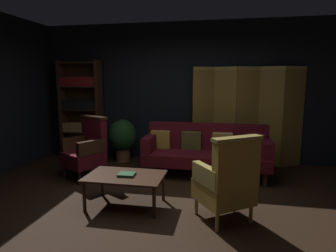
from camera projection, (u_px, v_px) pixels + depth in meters
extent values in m
plane|color=black|center=(156.00, 207.00, 3.79)|extent=(10.00, 10.00, 0.00)
cube|color=black|center=(183.00, 92.00, 5.94)|extent=(7.20, 0.10, 2.80)
cube|color=olive|center=(203.00, 115.00, 5.75)|extent=(0.41, 0.25, 1.90)
cube|color=tan|center=(204.00, 68.00, 5.61)|extent=(0.42, 0.26, 0.06)
cube|color=olive|center=(224.00, 116.00, 5.71)|extent=(0.44, 0.19, 1.90)
cube|color=tan|center=(226.00, 68.00, 5.56)|extent=(0.45, 0.19, 0.06)
cube|color=olive|center=(247.00, 116.00, 5.62)|extent=(0.45, 0.17, 1.90)
cube|color=tan|center=(249.00, 68.00, 5.48)|extent=(0.45, 0.18, 0.06)
cube|color=olive|center=(270.00, 117.00, 5.51)|extent=(0.43, 0.22, 1.90)
cube|color=tan|center=(273.00, 68.00, 5.37)|extent=(0.43, 0.23, 0.06)
cube|color=olive|center=(293.00, 117.00, 5.45)|extent=(0.42, 0.25, 1.90)
cube|color=tan|center=(296.00, 68.00, 5.31)|extent=(0.42, 0.26, 0.06)
cube|color=#382114|center=(63.00, 109.00, 6.23)|extent=(0.06, 0.32, 2.05)
cube|color=#382114|center=(100.00, 110.00, 6.07)|extent=(0.06, 0.32, 2.05)
cube|color=#382114|center=(85.00, 109.00, 6.29)|extent=(0.90, 0.02, 2.05)
cube|color=#382114|center=(84.00, 154.00, 6.30)|extent=(0.86, 0.30, 0.02)
cube|color=#382114|center=(82.00, 132.00, 6.22)|extent=(0.86, 0.30, 0.02)
cube|color=#9E7A47|center=(82.00, 127.00, 6.19)|extent=(0.78, 0.22, 0.18)
cube|color=#382114|center=(81.00, 110.00, 6.15)|extent=(0.86, 0.30, 0.02)
cube|color=black|center=(81.00, 105.00, 6.11)|extent=(0.78, 0.22, 0.18)
cube|color=#382114|center=(80.00, 87.00, 6.07)|extent=(0.86, 0.30, 0.02)
cube|color=maroon|center=(80.00, 82.00, 6.03)|extent=(0.78, 0.22, 0.19)
cube|color=#382114|center=(79.00, 63.00, 6.00)|extent=(0.86, 0.30, 0.02)
cylinder|color=#382114|center=(148.00, 172.00, 4.86)|extent=(0.07, 0.07, 0.22)
cylinder|color=#382114|center=(265.00, 180.00, 4.50)|extent=(0.07, 0.07, 0.22)
cylinder|color=#382114|center=(156.00, 162.00, 5.44)|extent=(0.07, 0.07, 0.22)
cylinder|color=#382114|center=(261.00, 168.00, 5.08)|extent=(0.07, 0.07, 0.22)
cube|color=#4C0F19|center=(206.00, 158.00, 4.94)|extent=(2.10, 0.76, 0.20)
cube|color=#4C0F19|center=(207.00, 136.00, 5.19)|extent=(2.10, 0.18, 0.46)
cube|color=#4C0F19|center=(150.00, 143.00, 5.09)|extent=(0.16, 0.68, 0.26)
cube|color=#4C0F19|center=(266.00, 148.00, 4.72)|extent=(0.16, 0.68, 0.26)
cube|color=#B79338|center=(161.00, 140.00, 5.25)|extent=(0.34, 0.14, 0.34)
cube|color=#4C5123|center=(191.00, 141.00, 5.15)|extent=(0.35, 0.16, 0.35)
cube|color=tan|center=(223.00, 142.00, 5.04)|extent=(0.35, 0.19, 0.35)
cube|color=maroon|center=(255.00, 144.00, 4.94)|extent=(0.35, 0.17, 0.35)
cylinder|color=#382114|center=(84.00, 197.00, 3.61)|extent=(0.04, 0.04, 0.39)
cylinder|color=#382114|center=(154.00, 203.00, 3.44)|extent=(0.04, 0.04, 0.39)
cylinder|color=#382114|center=(102.00, 182.00, 4.14)|extent=(0.04, 0.04, 0.39)
cylinder|color=#382114|center=(163.00, 186.00, 3.97)|extent=(0.04, 0.04, 0.39)
cube|color=#382114|center=(125.00, 176.00, 3.76)|extent=(1.00, 0.64, 0.03)
cylinder|color=tan|center=(227.00, 199.00, 3.75)|extent=(0.04, 0.04, 0.22)
cylinder|color=tan|center=(196.00, 206.00, 3.57)|extent=(0.04, 0.04, 0.22)
cylinder|color=tan|center=(251.00, 214.00, 3.34)|extent=(0.04, 0.04, 0.22)
cylinder|color=tan|center=(217.00, 222.00, 3.15)|extent=(0.04, 0.04, 0.22)
cube|color=#B79338|center=(223.00, 191.00, 3.42)|extent=(0.78, 0.78, 0.24)
cube|color=#B79338|center=(237.00, 165.00, 3.15)|extent=(0.53, 0.42, 0.54)
cube|color=tan|center=(238.00, 139.00, 3.10)|extent=(0.57, 0.45, 0.04)
cube|color=tan|center=(240.00, 170.00, 3.48)|extent=(0.36, 0.46, 0.22)
cube|color=tan|center=(206.00, 175.00, 3.28)|extent=(0.36, 0.46, 0.22)
cylinder|color=#382114|center=(64.00, 172.00, 4.87)|extent=(0.04, 0.04, 0.22)
cylinder|color=#382114|center=(80.00, 178.00, 4.57)|extent=(0.04, 0.04, 0.22)
cylinder|color=#382114|center=(88.00, 166.00, 5.21)|extent=(0.04, 0.04, 0.22)
cylinder|color=#382114|center=(103.00, 171.00, 4.92)|extent=(0.04, 0.04, 0.22)
cube|color=#4C0F19|center=(83.00, 158.00, 4.86)|extent=(0.76, 0.76, 0.24)
cube|color=#4C0F19|center=(94.00, 134.00, 4.97)|extent=(0.55, 0.38, 0.54)
cube|color=#382114|center=(93.00, 117.00, 4.92)|extent=(0.59, 0.41, 0.04)
cube|color=#382114|center=(75.00, 143.00, 4.98)|extent=(0.33, 0.48, 0.22)
cube|color=#382114|center=(91.00, 147.00, 4.67)|extent=(0.33, 0.48, 0.22)
cylinder|color=brown|center=(123.00, 154.00, 5.91)|extent=(0.28, 0.28, 0.28)
ellipsoid|color=#193D19|center=(122.00, 135.00, 5.85)|extent=(0.57, 0.57, 0.66)
cube|color=#1E4C28|center=(127.00, 174.00, 3.74)|extent=(0.22, 0.19, 0.03)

